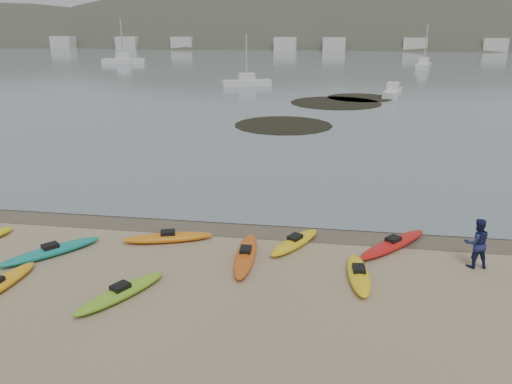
# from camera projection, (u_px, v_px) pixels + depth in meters

# --- Properties ---
(ground) EXTENTS (600.00, 600.00, 0.00)m
(ground) POSITION_uv_depth(u_px,v_px,m) (256.00, 225.00, 21.17)
(ground) COLOR tan
(ground) RESTS_ON ground
(wet_sand) EXTENTS (60.00, 60.00, 0.00)m
(wet_sand) POSITION_uv_depth(u_px,v_px,m) (255.00, 228.00, 20.88)
(wet_sand) COLOR brown
(wet_sand) RESTS_ON ground
(water) EXTENTS (1200.00, 1200.00, 0.00)m
(water) POSITION_uv_depth(u_px,v_px,m) (332.00, 38.00, 301.98)
(water) COLOR slate
(water) RESTS_ON ground
(kayaks) EXTENTS (23.97, 8.89, 0.34)m
(kayaks) POSITION_uv_depth(u_px,v_px,m) (221.00, 258.00, 17.83)
(kayaks) COLOR teal
(kayaks) RESTS_ON ground
(person_east) EXTENTS (0.98, 0.82, 1.81)m
(person_east) POSITION_uv_depth(u_px,v_px,m) (477.00, 243.00, 17.31)
(person_east) COLOR navy
(person_east) RESTS_ON ground
(kelp_mats) EXTENTS (14.92, 25.38, 0.04)m
(kelp_mats) POSITION_uv_depth(u_px,v_px,m) (329.00, 107.00, 50.86)
(kelp_mats) COLOR black
(kelp_mats) RESTS_ON water
(moored_boats) EXTENTS (100.36, 78.12, 1.24)m
(moored_boats) POSITION_uv_depth(u_px,v_px,m) (338.00, 64.00, 97.15)
(moored_boats) COLOR silver
(moored_boats) RESTS_ON ground
(far_hills) EXTENTS (550.00, 135.00, 80.00)m
(far_hills) POSITION_uv_depth(u_px,v_px,m) (425.00, 86.00, 202.13)
(far_hills) COLOR #384235
(far_hills) RESTS_ON ground
(far_town) EXTENTS (199.00, 5.00, 4.00)m
(far_town) POSITION_uv_depth(u_px,v_px,m) (346.00, 44.00, 155.38)
(far_town) COLOR beige
(far_town) RESTS_ON ground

